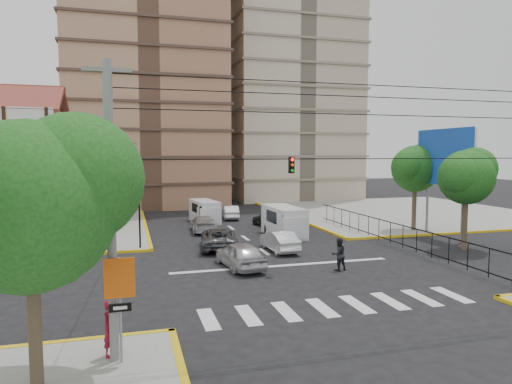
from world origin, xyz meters
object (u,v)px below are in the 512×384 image
object	(u,v)px
district_sign	(120,288)
pedestrian_crosswalk	(339,254)
van_left_lane	(205,212)
car_white_front_right	(279,241)
pedestrian_sw_corner	(111,328)
traffic_light_nw	(139,204)
car_silver_front_left	(240,255)
van_right_lane	(285,222)

from	to	relation	value
district_sign	pedestrian_crosswalk	size ratio (longest dim) A/B	1.78
van_left_lane	car_white_front_right	xyz separation A→B (m)	(2.72, -13.42, -0.32)
van_left_lane	pedestrian_sw_corner	size ratio (longest dim) A/B	2.68
pedestrian_sw_corner	pedestrian_crosswalk	bearing A→B (deg)	-16.45
traffic_light_nw	van_left_lane	distance (m)	12.43
van_left_lane	car_silver_front_left	distance (m)	17.05
pedestrian_sw_corner	pedestrian_crosswalk	distance (m)	14.19
district_sign	car_silver_front_left	world-z (taller)	district_sign
district_sign	van_right_lane	size ratio (longest dim) A/B	0.62
traffic_light_nw	district_sign	size ratio (longest dim) A/B	1.38
car_silver_front_left	car_white_front_right	bearing A→B (deg)	-141.66
car_white_front_right	van_left_lane	bearing A→B (deg)	-80.66
car_silver_front_left	pedestrian_crosswalk	size ratio (longest dim) A/B	2.46
van_right_lane	car_silver_front_left	world-z (taller)	van_right_lane
car_white_front_right	pedestrian_crosswalk	size ratio (longest dim) A/B	2.28
van_right_lane	pedestrian_sw_corner	distance (m)	22.11
car_white_front_right	pedestrian_sw_corner	xyz separation A→B (m)	(-10.14, -13.69, 0.36)
pedestrian_crosswalk	car_silver_front_left	bearing A→B (deg)	-28.56
district_sign	traffic_light_nw	bearing A→B (deg)	86.64
district_sign	car_white_front_right	bearing A→B (deg)	55.35
district_sign	van_right_lane	bearing A→B (deg)	57.95
pedestrian_sw_corner	van_left_lane	bearing A→B (deg)	23.56
district_sign	car_silver_front_left	xyz separation A→B (m)	(6.29, 10.62, -1.70)
car_silver_front_left	pedestrian_sw_corner	distance (m)	12.04
district_sign	car_white_front_right	distance (m)	17.40
traffic_light_nw	pedestrian_sw_corner	size ratio (longest dim) A/B	2.49
car_white_front_right	pedestrian_crosswalk	world-z (taller)	pedestrian_crosswalk
traffic_light_nw	pedestrian_crosswalk	bearing A→B (deg)	-39.08
van_left_lane	car_white_front_right	world-z (taller)	van_left_lane
van_left_lane	pedestrian_crosswalk	bearing A→B (deg)	-85.08
pedestrian_crosswalk	car_white_front_right	bearing A→B (deg)	-81.87
van_right_lane	van_left_lane	bearing A→B (deg)	116.36
van_right_lane	car_white_front_right	size ratio (longest dim) A/B	1.26
car_silver_front_left	car_white_front_right	size ratio (longest dim) A/B	1.08
traffic_light_nw	car_silver_front_left	world-z (taller)	traffic_light_nw
van_right_lane	pedestrian_crosswalk	world-z (taller)	van_right_lane
traffic_light_nw	van_left_lane	world-z (taller)	traffic_light_nw
car_silver_front_left	pedestrian_sw_corner	bearing A→B (deg)	49.69
van_right_lane	van_left_lane	distance (m)	9.88
district_sign	car_white_front_right	world-z (taller)	district_sign
district_sign	van_left_lane	size ratio (longest dim) A/B	0.68
van_right_lane	van_left_lane	xyz separation A→B (m)	(-4.77, 8.65, -0.12)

